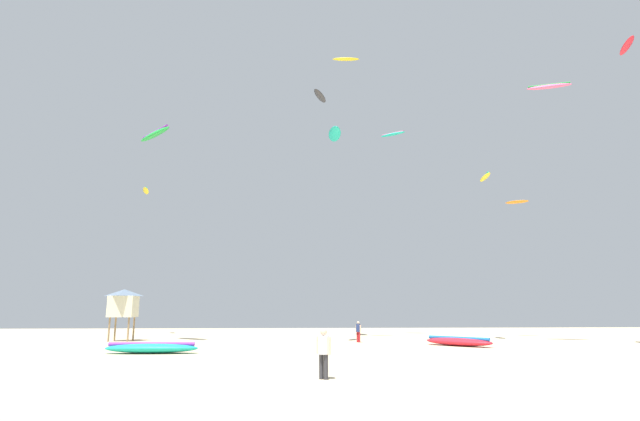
{
  "coord_description": "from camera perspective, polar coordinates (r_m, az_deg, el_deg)",
  "views": [
    {
      "loc": [
        -2.25,
        -15.03,
        2.37
      ],
      "look_at": [
        0.0,
        17.12,
        8.75
      ],
      "focal_mm": 28.63,
      "sensor_mm": 36.0,
      "label": 1
    }
  ],
  "objects": [
    {
      "name": "kite_aloft_2",
      "position": [
        52.34,
        21.16,
        0.9
      ],
      "size": [
        2.11,
        1.7,
        0.33
      ],
      "color": "orange"
    },
    {
      "name": "kite_aloft_8",
      "position": [
        44.66,
        -17.98,
        8.12
      ],
      "size": [
        3.89,
        4.26,
        1.08
      ],
      "color": "green"
    },
    {
      "name": "kite_aloft_5",
      "position": [
        50.88,
        1.65,
        8.53
      ],
      "size": [
        1.26,
        4.23,
        0.76
      ],
      "color": "#19B29E"
    },
    {
      "name": "kite_grounded_mid",
      "position": [
        31.68,
        -18.31,
        -14.39
      ],
      "size": [
        5.29,
        1.6,
        0.65
      ],
      "color": "#19B29E",
      "rests_on": "ground"
    },
    {
      "name": "person_foreground",
      "position": [
        18.91,
        0.4,
        -15.29
      ],
      "size": [
        0.48,
        0.4,
        1.75
      ],
      "rotation": [
        0.0,
        0.0,
        0.9
      ],
      "color": "#2D2D33",
      "rests_on": "ground"
    },
    {
      "name": "kite_aloft_7",
      "position": [
        54.83,
        8.15,
        8.44
      ],
      "size": [
        2.66,
        2.33,
        0.42
      ],
      "color": "#19B29E"
    },
    {
      "name": "kite_aloft_9",
      "position": [
        45.9,
        24.23,
        12.53
      ],
      "size": [
        3.51,
        2.11,
        0.65
      ],
      "color": "#E5598C"
    },
    {
      "name": "kite_aloft_4",
      "position": [
        49.38,
        2.92,
        16.54
      ],
      "size": [
        2.53,
        0.89,
        0.37
      ],
      "color": "yellow"
    },
    {
      "name": "lifeguard_tower",
      "position": [
        45.42,
        -21.11,
        -9.6
      ],
      "size": [
        2.3,
        2.3,
        4.15
      ],
      "color": "#8C704C",
      "rests_on": "ground"
    },
    {
      "name": "kite_aloft_6",
      "position": [
        41.45,
        -0.0,
        12.69
      ],
      "size": [
        1.55,
        2.74,
        0.49
      ],
      "color": "#2D2D33"
    },
    {
      "name": "kite_aloft_0",
      "position": [
        57.95,
        -18.89,
        2.1
      ],
      "size": [
        1.48,
        2.72,
        0.66
      ],
      "color": "yellow"
    },
    {
      "name": "ground_plane",
      "position": [
        15.38,
        4.76,
        -20.03
      ],
      "size": [
        120.0,
        120.0,
        0.0
      ],
      "primitive_type": "plane",
      "color": "#C6B28C"
    },
    {
      "name": "kite_grounded_near",
      "position": [
        37.87,
        15.19,
        -13.95
      ],
      "size": [
        4.37,
        5.13,
        0.63
      ],
      "color": "red",
      "rests_on": "ground"
    },
    {
      "name": "kite_aloft_3",
      "position": [
        44.03,
        31.08,
        15.5
      ],
      "size": [
        1.8,
        2.88,
        0.6
      ],
      "color": "red"
    },
    {
      "name": "kite_aloft_1",
      "position": [
        46.51,
        17.97,
        3.56
      ],
      "size": [
        1.29,
        2.83,
        0.56
      ],
      "color": "yellow"
    },
    {
      "name": "person_midground",
      "position": [
        40.95,
        4.3,
        -13.18
      ],
      "size": [
        0.39,
        0.43,
        1.61
      ],
      "rotation": [
        0.0,
        0.0,
        0.72
      ],
      "color": "#B21E23",
      "rests_on": "ground"
    }
  ]
}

